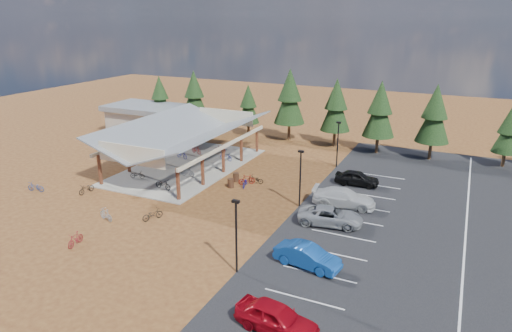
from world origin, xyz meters
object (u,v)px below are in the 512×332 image
lamp_post_0 (236,231)px  bike_15 (247,180)px  lamp_post_2 (338,141)px  bike_8 (86,188)px  bike_2 (182,154)px  bike_4 (163,184)px  bike_pavilion (186,134)px  bike_0 (137,175)px  trash_bin_1 (236,177)px  bike_3 (196,150)px  bike_6 (226,156)px  bike_5 (188,172)px  bike_11 (75,239)px  bike_16 (256,179)px  car_2 (331,216)px  lamp_post_1 (300,174)px  car_0 (276,318)px  bike_7 (220,149)px  car_4 (357,178)px  trash_bin_0 (231,183)px  bike_12 (152,214)px  outbuilding (147,118)px  car_3 (344,198)px  car_1 (307,256)px  bike_10 (36,187)px  bike_1 (159,161)px  bike_14 (245,183)px  bike_13 (106,214)px

lamp_post_0 → bike_15: (-6.60, 14.90, -2.46)m
lamp_post_2 → bike_8: lamp_post_2 is taller
bike_2 → bike_4: bike_4 is taller
bike_pavilion → bike_0: bike_pavilion is taller
trash_bin_1 → bike_15: 1.43m
bike_3 → bike_6: size_ratio=0.95×
bike_5 → bike_11: 15.97m
bike_16 → bike_15: bearing=-42.2°
lamp_post_2 → car_2: size_ratio=0.99×
lamp_post_1 → car_0: bearing=-74.2°
bike_7 → car_4: (17.56, -3.67, 0.21)m
trash_bin_0 → car_0: car_0 is taller
lamp_post_1 → lamp_post_2: (0.00, 12.00, 0.00)m
bike_12 → outbuilding: bearing=-25.1°
bike_3 → bike_6: bike_3 is taller
bike_4 → car_2: size_ratio=0.37×
bike_6 → car_3: size_ratio=0.32×
bike_4 → bike_11: 11.86m
car_1 → trash_bin_1: bearing=52.3°
bike_11 → bike_10: bearing=143.4°
lamp_post_0 → bike_6: 24.11m
bike_pavilion → bike_4: size_ratio=10.21×
trash_bin_0 → bike_5: 5.48m
lamp_post_1 → car_0: size_ratio=1.11×
bike_1 → bike_8: 9.56m
outbuilding → bike_6: bearing=-23.4°
bike_14 → car_4: size_ratio=0.39×
bike_1 → bike_15: bike_1 is taller
bike_5 → bike_14: bike_5 is taller
bike_pavilion → bike_11: 19.22m
bike_12 → bike_13: size_ratio=1.06×
lamp_post_2 → bike_15: size_ratio=3.01×
bike_2 → bike_8: bearing=-172.6°
bike_4 → bike_11: size_ratio=1.12×
trash_bin_0 → car_4: 12.47m
bike_16 → car_4: car_4 is taller
bike_0 → bike_4: (4.22, -1.38, 0.09)m
bike_14 → car_3: 10.02m
trash_bin_1 → outbuilding: bearing=148.7°
lamp_post_2 → bike_16: bearing=-125.3°
bike_1 → bike_16: size_ratio=0.99×
bike_pavilion → bike_16: (9.06, -1.40, -3.41)m
bike_7 → car_0: car_0 is taller
lamp_post_0 → bike_5: size_ratio=3.40×
bike_10 → car_4: 31.08m
bike_7 → bike_15: (7.60, -8.09, -0.04)m
lamp_post_1 → bike_13: 16.60m
car_0 → car_3: (-1.07, 17.91, 0.00)m
trash_bin_0 → lamp_post_1: bearing=-11.0°
trash_bin_1 → bike_2: bike_2 is taller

